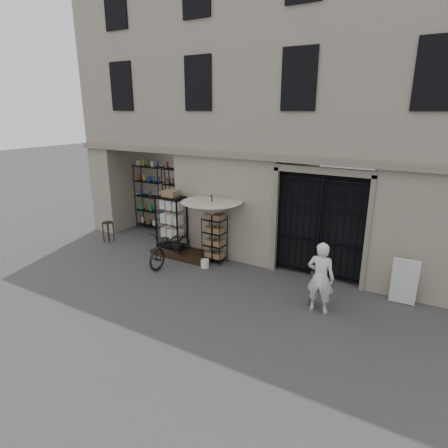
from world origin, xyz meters
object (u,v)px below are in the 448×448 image
Objects in this scene: display_cabinet at (172,225)px; white_bucket at (205,264)px; shopkeeper at (318,311)px; bicycle at (172,263)px; wooden_stool at (108,231)px; steel_bollard at (313,289)px; easel_sign at (405,279)px; wire_rack at (215,240)px; market_umbrella at (212,205)px.

display_cabinet is 7.51× the size of white_bucket.
display_cabinet is at bearing 161.55° from white_bucket.
shopkeeper is (3.65, -0.75, -0.12)m from white_bucket.
shopkeeper is at bearing -8.23° from bicycle.
steel_bollard is (7.61, -0.72, 0.06)m from wooden_stool.
bicycle is 6.43m from easel_sign.
wire_rack is 4.22m from wooden_stool.
wooden_stool is 9.46m from easel_sign.
display_cabinet is at bearing 167.58° from steel_bollard.
wire_rack is at bearing -21.38° from shopkeeper.
shopkeeper is 1.38× the size of easel_sign.
steel_bollard is at bearing 1.28° from wire_rack.
market_umbrella reaches higher than easel_sign.
bicycle is 2.28× the size of steel_bollard.
wire_rack is (1.66, -0.03, -0.21)m from display_cabinet.
easel_sign is at bearing 33.89° from steel_bollard.
market_umbrella is (1.66, -0.17, 0.92)m from display_cabinet.
bicycle is 4.74m from shopkeeper.
white_bucket is 0.28× the size of steel_bollard.
white_bucket is 1.10m from bicycle.
market_umbrella is 3.52× the size of wooden_stool.
wooden_stool is at bearing -155.89° from wire_rack.
steel_bollard is at bearing -9.44° from white_bucket.
wooden_stool is (-4.19, -0.23, -1.46)m from market_umbrella.
wire_rack reaches higher than bicycle.
shopkeeper is at bearing -11.62° from white_bucket.
wire_rack is 1.64× the size of steel_bollard.
wire_rack is 1.14m from market_umbrella.
white_bucket is at bearing 10.30° from bicycle.
easel_sign is at bearing 3.08° from wooden_stool.
market_umbrella reaches higher than display_cabinet.
market_umbrella is 2.92× the size of steel_bollard.
display_cabinet reaches higher than shopkeeper.
market_umbrella reaches higher than steel_bollard.
wire_rack is 0.85× the size of shopkeeper.
wire_rack reaches higher than steel_bollard.
market_umbrella reaches higher than wire_rack.
wooden_stool is 0.83× the size of steel_bollard.
wooden_stool reaches higher than white_bucket.
bicycle reaches higher than shopkeeper.
wire_rack is at bearing 32.84° from bicycle.
steel_bollard is at bearing -43.25° from shopkeeper.
steel_bollard is at bearing -6.27° from bicycle.
display_cabinet is at bearing 9.00° from wooden_stool.
bicycle is at bearing -6.98° from wooden_stool.
shopkeeper is (5.29, -1.30, -0.91)m from display_cabinet.
white_bucket is 3.51m from steel_bollard.
market_umbrella is 10.41× the size of white_bucket.
market_umbrella is 4.22m from shopkeeper.
display_cabinet is 2.61m from wooden_stool.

